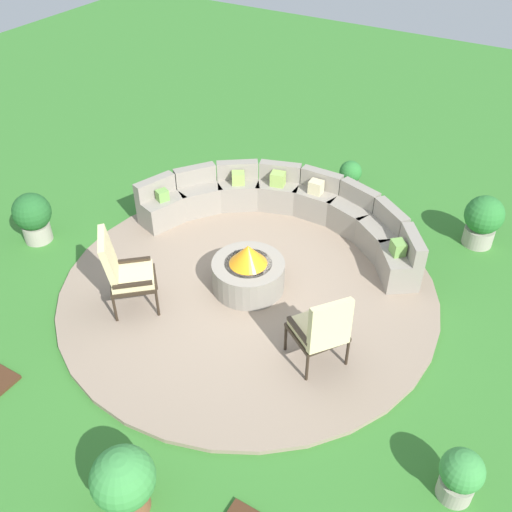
{
  "coord_description": "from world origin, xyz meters",
  "views": [
    {
      "loc": [
        3.06,
        -4.98,
        5.16
      ],
      "look_at": [
        0.0,
        0.2,
        0.45
      ],
      "focal_mm": 40.36,
      "sensor_mm": 36.0,
      "label": 1
    }
  ],
  "objects": [
    {
      "name": "patio_circle",
      "position": [
        0.0,
        0.0,
        0.03
      ],
      "size": [
        5.04,
        5.04,
        0.06
      ],
      "primitive_type": "cylinder",
      "color": "gray",
      "rests_on": "ground_plane"
    },
    {
      "name": "lounge_chair_front_left",
      "position": [
        -1.13,
        -1.1,
        0.64
      ],
      "size": [
        0.78,
        0.82,
        1.17
      ],
      "rotation": [
        0.0,
        0.0,
        5.44
      ],
      "color": "#2D2319",
      "rests_on": "patio_circle"
    },
    {
      "name": "fire_pit",
      "position": [
        0.0,
        0.0,
        0.32
      ],
      "size": [
        0.97,
        0.97,
        0.69
      ],
      "color": "gray",
      "rests_on": "patio_circle"
    },
    {
      "name": "potted_plant_0",
      "position": [
        3.2,
        -1.52,
        0.33
      ],
      "size": [
        0.41,
        0.41,
        0.61
      ],
      "color": "#A89E8E",
      "rests_on": "ground_plane"
    },
    {
      "name": "potted_plant_4",
      "position": [
        0.16,
        3.01,
        0.31
      ],
      "size": [
        0.37,
        0.37,
        0.57
      ],
      "color": "#605B56",
      "rests_on": "ground_plane"
    },
    {
      "name": "potted_plant_3",
      "position": [
        -3.32,
        -0.62,
        0.43
      ],
      "size": [
        0.56,
        0.56,
        0.78
      ],
      "color": "#A89E8E",
      "rests_on": "ground_plane"
    },
    {
      "name": "ground_plane",
      "position": [
        0.0,
        0.0,
        0.0
      ],
      "size": [
        24.0,
        24.0,
        0.0
      ],
      "primitive_type": "plane",
      "color": "#387A2D"
    },
    {
      "name": "potted_plant_2",
      "position": [
        0.63,
        -3.18,
        0.42
      ],
      "size": [
        0.59,
        0.59,
        0.77
      ],
      "color": "brown",
      "rests_on": "ground_plane"
    },
    {
      "name": "curved_stone_bench",
      "position": [
        -0.24,
        1.54,
        0.35
      ],
      "size": [
        4.26,
        2.0,
        0.7
      ],
      "color": "gray",
      "rests_on": "patio_circle"
    },
    {
      "name": "lounge_chair_front_right",
      "position": [
        1.39,
        -0.71,
        0.6
      ],
      "size": [
        0.77,
        0.79,
        1.02
      ],
      "rotation": [
        0.0,
        0.0,
        7.26
      ],
      "color": "#2D2319",
      "rests_on": "patio_circle"
    },
    {
      "name": "potted_plant_1",
      "position": [
        2.39,
        2.65,
        0.43
      ],
      "size": [
        0.56,
        0.56,
        0.79
      ],
      "color": "#A89E8E",
      "rests_on": "ground_plane"
    }
  ]
}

